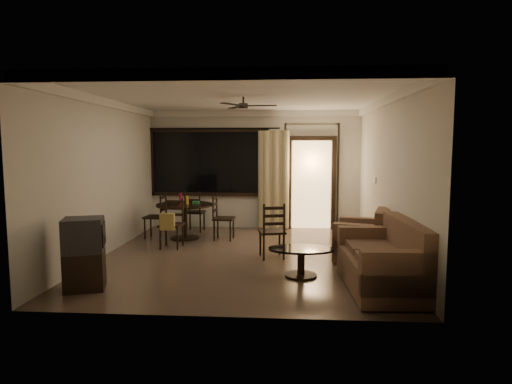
# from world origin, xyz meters

# --- Properties ---
(ground) EXTENTS (5.50, 5.50, 0.00)m
(ground) POSITION_xyz_m (0.00, 0.00, 0.00)
(ground) COLOR #7F6651
(ground) RESTS_ON ground
(room_shell) EXTENTS (5.50, 6.70, 5.50)m
(room_shell) POSITION_xyz_m (0.59, 1.77, 1.83)
(room_shell) COLOR beige
(room_shell) RESTS_ON ground
(dining_table) EXTENTS (1.19, 1.19, 0.96)m
(dining_table) POSITION_xyz_m (-1.39, 1.39, 0.59)
(dining_table) COLOR black
(dining_table) RESTS_ON ground
(dining_chair_west) EXTENTS (0.45, 0.45, 0.95)m
(dining_chair_west) POSITION_xyz_m (-2.04, 1.45, 0.28)
(dining_chair_west) COLOR black
(dining_chair_west) RESTS_ON ground
(dining_chair_east) EXTENTS (0.45, 0.45, 0.95)m
(dining_chair_east) POSITION_xyz_m (-0.56, 1.34, 0.28)
(dining_chair_east) COLOR black
(dining_chair_east) RESTS_ON ground
(dining_chair_south) EXTENTS (0.45, 0.50, 0.95)m
(dining_chair_south) POSITION_xyz_m (-1.45, 0.54, 0.31)
(dining_chair_south) COLOR black
(dining_chair_south) RESTS_ON ground
(dining_chair_north) EXTENTS (0.45, 0.45, 0.95)m
(dining_chair_north) POSITION_xyz_m (-1.34, 2.18, 0.28)
(dining_chair_north) COLOR black
(dining_chair_north) RESTS_ON ground
(tv_cabinet) EXTENTS (0.63, 0.60, 0.98)m
(tv_cabinet) POSITION_xyz_m (-2.00, -1.90, 0.49)
(tv_cabinet) COLOR black
(tv_cabinet) RESTS_ON ground
(sofa) EXTENTS (1.00, 1.77, 0.93)m
(sofa) POSITION_xyz_m (2.12, -1.64, 0.37)
(sofa) COLOR #41261E
(sofa) RESTS_ON ground
(armchair) EXTENTS (1.08, 1.08, 0.87)m
(armchair) POSITION_xyz_m (2.10, -0.15, 0.36)
(armchair) COLOR #41261E
(armchair) RESTS_ON ground
(coffee_table) EXTENTS (0.99, 0.59, 0.43)m
(coffee_table) POSITION_xyz_m (0.98, -1.13, 0.29)
(coffee_table) COLOR black
(coffee_table) RESTS_ON ground
(side_chair) EXTENTS (0.52, 0.52, 0.98)m
(side_chair) POSITION_xyz_m (0.51, -0.07, 0.29)
(side_chair) COLOR black
(side_chair) RESTS_ON ground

